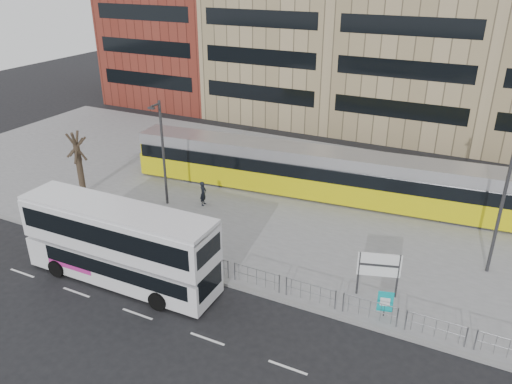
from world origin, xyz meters
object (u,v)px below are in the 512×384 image
at_px(pedestrian, 203,193).
at_px(traffic_light_west, 109,215).
at_px(lamp_post_west, 162,149).
at_px(lamp_post_east, 505,192).
at_px(bare_tree, 74,129).
at_px(tram, 328,174).
at_px(station_sign, 379,267).
at_px(ad_panel, 385,302).
at_px(double_decker_bus, 119,242).

height_order(pedestrian, traffic_light_west, traffic_light_west).
relative_size(lamp_post_west, lamp_post_east, 0.83).
height_order(lamp_post_east, bare_tree, lamp_post_east).
bearing_deg(lamp_post_east, tram, 154.45).
xyz_separation_m(station_sign, ad_panel, (0.75, -1.46, -0.91)).
height_order(double_decker_bus, traffic_light_west, double_decker_bus).
height_order(tram, bare_tree, bare_tree).
bearing_deg(ad_panel, bare_tree, 155.26).
relative_size(station_sign, ad_panel, 1.79).
relative_size(ad_panel, pedestrian, 0.79).
bearing_deg(traffic_light_west, double_decker_bus, -31.40).
distance_m(ad_panel, lamp_post_west, 17.85).
height_order(station_sign, bare_tree, bare_tree).
xyz_separation_m(double_decker_bus, traffic_light_west, (-2.92, 2.50, -0.25)).
relative_size(station_sign, pedestrian, 1.41).
relative_size(tram, lamp_post_east, 3.31).
bearing_deg(lamp_post_east, bare_tree, -175.50).
bearing_deg(station_sign, traffic_light_west, 170.26).
distance_m(station_sign, lamp_post_west, 16.59).
relative_size(double_decker_bus, lamp_post_east, 1.23).
bearing_deg(pedestrian, tram, -65.30).
bearing_deg(lamp_post_east, pedestrian, 179.47).
bearing_deg(station_sign, pedestrian, 142.35).
bearing_deg(pedestrian, double_decker_bus, 174.28).
height_order(tram, traffic_light_west, tram).
distance_m(tram, pedestrian, 8.97).
height_order(ad_panel, bare_tree, bare_tree).
bearing_deg(traffic_light_west, lamp_post_west, 102.40).
relative_size(double_decker_bus, bare_tree, 1.63).
xyz_separation_m(ad_panel, bare_tree, (-23.17, 4.19, 4.14)).
bearing_deg(tram, pedestrian, -150.04).
xyz_separation_m(ad_panel, traffic_light_west, (-16.32, -0.55, 1.17)).
relative_size(lamp_post_east, bare_tree, 1.33).
distance_m(lamp_post_west, bare_tree, 6.71).
relative_size(ad_panel, lamp_post_east, 0.15).
relative_size(traffic_light_west, lamp_post_west, 0.42).
height_order(station_sign, ad_panel, station_sign).
relative_size(pedestrian, lamp_post_east, 0.20).
xyz_separation_m(pedestrian, bare_tree, (-8.95, -2.33, 4.07)).
bearing_deg(ad_panel, station_sign, 102.70).
relative_size(station_sign, lamp_post_west, 0.34).
xyz_separation_m(station_sign, lamp_post_east, (4.98, 4.89, 3.14)).
height_order(lamp_post_west, lamp_post_east, lamp_post_east).
relative_size(double_decker_bus, lamp_post_west, 1.49).
height_order(double_decker_bus, station_sign, double_decker_bus).
height_order(double_decker_bus, lamp_post_east, lamp_post_east).
xyz_separation_m(ad_panel, pedestrian, (-14.22, 6.51, 0.07)).
distance_m(traffic_light_west, bare_tree, 8.85).
distance_m(tram, bare_tree, 18.17).
bearing_deg(lamp_post_west, traffic_light_west, -86.74).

